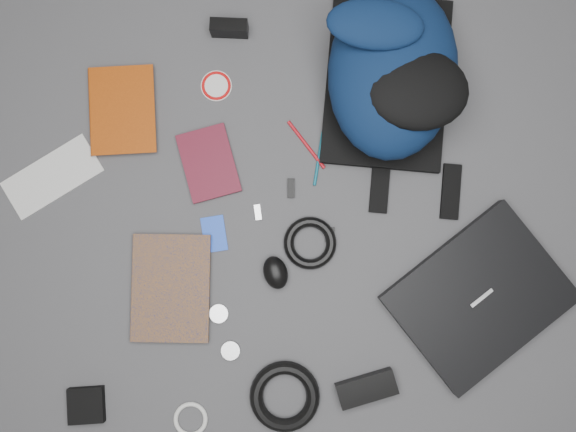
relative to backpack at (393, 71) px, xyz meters
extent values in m
plane|color=#4F4F51|center=(-0.33, -0.27, -0.10)|extent=(4.00, 4.00, 0.00)
cube|color=black|center=(0.08, -0.58, -0.08)|extent=(0.48, 0.44, 0.04)
imported|color=#903308|center=(-0.75, 0.12, -0.09)|extent=(0.21, 0.26, 0.02)
imported|color=#B76C0D|center=(-0.75, -0.34, -0.09)|extent=(0.26, 0.31, 0.02)
cube|color=silver|center=(-0.89, -0.02, -0.10)|extent=(0.27, 0.18, 0.00)
cube|color=#480E1A|center=(-0.49, -0.09, -0.09)|extent=(0.13, 0.18, 0.01)
cube|color=black|center=(-0.35, 0.23, -0.07)|extent=(0.10, 0.06, 0.05)
cylinder|color=silver|center=(-0.42, 0.11, -0.10)|extent=(0.09, 0.09, 0.00)
cylinder|color=#0B556A|center=(-0.22, -0.15, -0.10)|extent=(0.06, 0.13, 0.01)
cylinder|color=#B70E17|center=(-0.24, -0.10, -0.10)|extent=(0.07, 0.14, 0.01)
cube|color=blue|center=(-0.52, -0.26, -0.10)|extent=(0.07, 0.10, 0.00)
cube|color=black|center=(-0.30, -0.20, -0.10)|extent=(0.03, 0.05, 0.01)
cube|color=silver|center=(-0.40, -0.24, -0.10)|extent=(0.02, 0.04, 0.01)
cube|color=black|center=(-0.24, -0.34, -0.09)|extent=(0.03, 0.04, 0.01)
ellipsoid|color=black|center=(-0.40, -0.40, -0.08)|extent=(0.06, 0.09, 0.04)
cylinder|color=silver|center=(-0.56, -0.46, -0.09)|extent=(0.05, 0.05, 0.01)
cylinder|color=#A3A3A5|center=(-0.56, -0.56, -0.09)|extent=(0.05, 0.05, 0.01)
torus|color=black|center=(-0.29, -0.35, -0.09)|extent=(0.15, 0.15, 0.03)
cube|color=black|center=(-0.25, -0.73, -0.08)|extent=(0.15, 0.07, 0.04)
torus|color=black|center=(-0.45, -0.70, -0.08)|extent=(0.23, 0.23, 0.03)
cube|color=black|center=(-0.93, -0.59, -0.09)|extent=(0.10, 0.10, 0.02)
torus|color=silver|center=(-0.69, -0.69, -0.09)|extent=(0.11, 0.11, 0.01)
camera|label=1|loc=(-0.35, -0.34, 1.32)|focal=35.00mm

